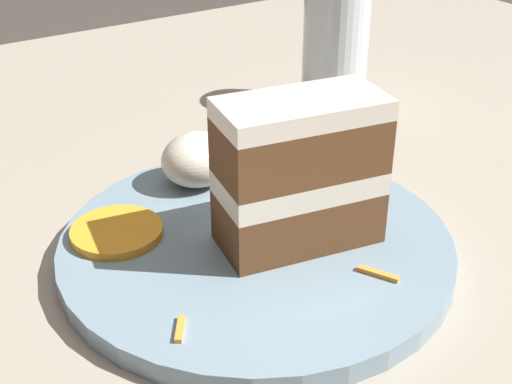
% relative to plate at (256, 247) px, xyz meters
% --- Properties ---
extents(ground_plane, '(6.00, 6.00, 0.00)m').
position_rel_plate_xyz_m(ground_plane, '(0.02, 0.02, -0.04)').
color(ground_plane, '#38332D').
rests_on(ground_plane, ground).
extents(dining_table, '(1.32, 1.09, 0.04)m').
position_rel_plate_xyz_m(dining_table, '(0.02, 0.02, -0.03)').
color(dining_table, gray).
rests_on(dining_table, ground).
extents(plate, '(0.27, 0.27, 0.01)m').
position_rel_plate_xyz_m(plate, '(0.00, 0.00, 0.00)').
color(plate, gray).
rests_on(plate, dining_table).
extents(cake_slice, '(0.11, 0.07, 0.10)m').
position_rel_plate_xyz_m(cake_slice, '(0.02, -0.02, 0.06)').
color(cake_slice, brown).
rests_on(cake_slice, plate).
extents(cream_dollop, '(0.06, 0.05, 0.04)m').
position_rel_plate_xyz_m(cream_dollop, '(0.00, 0.09, 0.03)').
color(cream_dollop, silver).
rests_on(cream_dollop, plate).
extents(orange_garnish, '(0.06, 0.06, 0.01)m').
position_rel_plate_xyz_m(orange_garnish, '(-0.08, 0.05, 0.01)').
color(orange_garnish, orange).
rests_on(orange_garnish, plate).
extents(carrot_shreds_scatter, '(0.17, 0.18, 0.00)m').
position_rel_plate_xyz_m(carrot_shreds_scatter, '(0.01, -0.01, 0.01)').
color(carrot_shreds_scatter, orange).
rests_on(carrot_shreds_scatter, plate).
extents(drinking_glass, '(0.06, 0.06, 0.11)m').
position_rel_plate_xyz_m(drinking_glass, '(0.21, 0.19, 0.04)').
color(drinking_glass, silver).
rests_on(drinking_glass, dining_table).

